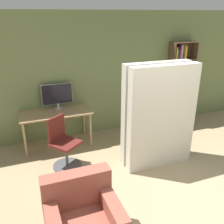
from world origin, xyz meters
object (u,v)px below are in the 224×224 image
at_px(office_chair, 64,147).
at_px(mattress_far, 155,113).
at_px(monitor, 57,95).
at_px(mattress_near, 162,118).
at_px(armchair, 83,222).
at_px(bookshelf, 177,82).

height_order(office_chair, mattress_far, mattress_far).
bearing_deg(mattress_far, monitor, 136.90).
xyz_separation_m(mattress_near, armchair, (-1.75, -1.15, -0.62)).
distance_m(monitor, bookshelf, 2.96).
xyz_separation_m(office_chair, armchair, (-0.11, -1.74, -0.07)).
relative_size(monitor, mattress_far, 0.35).
bearing_deg(monitor, bookshelf, -0.34).
bearing_deg(mattress_near, monitor, 132.14).
distance_m(mattress_near, mattress_far, 0.26).
xyz_separation_m(bookshelf, armchair, (-3.18, -2.82, -0.73)).
distance_m(monitor, mattress_near, 2.28).
distance_m(office_chair, mattress_near, 1.83).
height_order(mattress_near, mattress_far, same).
distance_m(monitor, mattress_far, 2.09).
bearing_deg(monitor, armchair, -94.54).
relative_size(bookshelf, mattress_near, 1.07).
bearing_deg(armchair, mattress_near, 33.31).
relative_size(mattress_near, armchair, 2.20).
bearing_deg(office_chair, mattress_near, -19.69).
bearing_deg(mattress_near, armchair, -146.69).
height_order(bookshelf, mattress_near, bookshelf).
xyz_separation_m(monitor, mattress_near, (1.53, -1.69, -0.10)).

